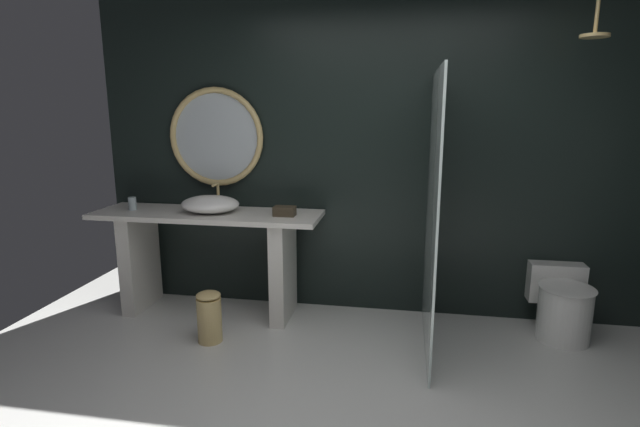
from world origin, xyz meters
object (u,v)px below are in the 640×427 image
object	(u,v)px
tumbler_cup	(132,204)
round_wall_mirror	(216,137)
tissue_box	(285,211)
toilet	(562,304)
vessel_sink	(210,204)
rain_shower_head	(595,30)
waste_bin	(209,316)

from	to	relation	value
tumbler_cup	round_wall_mirror	world-z (taller)	round_wall_mirror
tissue_box	toilet	size ratio (longest dim) A/B	0.29
vessel_sink	rain_shower_head	world-z (taller)	rain_shower_head
vessel_sink	toilet	bearing A→B (deg)	0.98
round_wall_mirror	vessel_sink	bearing A→B (deg)	-82.86
round_wall_mirror	tumbler_cup	bearing A→B (deg)	-156.19
round_wall_mirror	toilet	bearing A→B (deg)	-4.53
waste_bin	tissue_box	bearing A→B (deg)	46.83
tumbler_cup	toilet	distance (m)	3.52
tumbler_cup	vessel_sink	bearing A→B (deg)	1.46
tumbler_cup	waste_bin	world-z (taller)	tumbler_cup
toilet	tissue_box	bearing A→B (deg)	-178.23
tumbler_cup	waste_bin	distance (m)	1.22
waste_bin	vessel_sink	bearing A→B (deg)	108.08
tumbler_cup	tissue_box	world-z (taller)	tumbler_cup
waste_bin	toilet	bearing A→B (deg)	12.12
vessel_sink	rain_shower_head	bearing A→B (deg)	-2.58
tissue_box	round_wall_mirror	distance (m)	0.91
tumbler_cup	rain_shower_head	bearing A→B (deg)	-1.77
vessel_sink	tissue_box	bearing A→B (deg)	-1.70
tissue_box	rain_shower_head	bearing A→B (deg)	-2.85
tissue_box	vessel_sink	bearing A→B (deg)	178.30
tissue_box	rain_shower_head	size ratio (longest dim) A/B	0.49
tissue_box	round_wall_mirror	world-z (taller)	round_wall_mirror
tumbler_cup	round_wall_mirror	xyz separation A→B (m)	(0.65, 0.29, 0.54)
tumbler_cup	tissue_box	bearing A→B (deg)	-0.05
rain_shower_head	vessel_sink	bearing A→B (deg)	177.42
tumbler_cup	toilet	bearing A→B (deg)	1.07
tissue_box	toilet	bearing A→B (deg)	1.77
toilet	waste_bin	bearing A→B (deg)	-167.88
rain_shower_head	round_wall_mirror	bearing A→B (deg)	171.91
tissue_box	waste_bin	size ratio (longest dim) A/B	0.44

